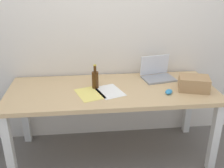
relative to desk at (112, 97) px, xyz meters
The scene contains 9 objects.
ground_plane 0.66m from the desk, ahead, with size 8.00×8.00×0.00m, color slate.
back_wall 0.78m from the desk, 90.00° to the left, with size 5.20×0.08×2.60m, color silver.
desk is the anchor object (origin of this frame).
laptop_right 0.56m from the desk, 24.16° to the left, with size 0.35×0.29×0.23m.
beer_bottle 0.24m from the desk, 165.54° to the left, with size 0.06×0.06×0.23m.
computer_mouse 0.54m from the desk, 16.79° to the right, with size 0.06×0.10×0.03m, color #338CC6.
cardboard_box 0.78m from the desk, ahead, with size 0.27×0.20×0.13m, color tan.
paper_sheet_center 0.11m from the desk, 117.47° to the right, with size 0.21×0.30×0.00m, color white.
paper_yellow_folder 0.25m from the desk, 156.84° to the right, with size 0.21×0.30×0.00m, color #F4E06B.
Camera 1 is at (-0.23, -2.25, 1.77)m, focal length 42.02 mm.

